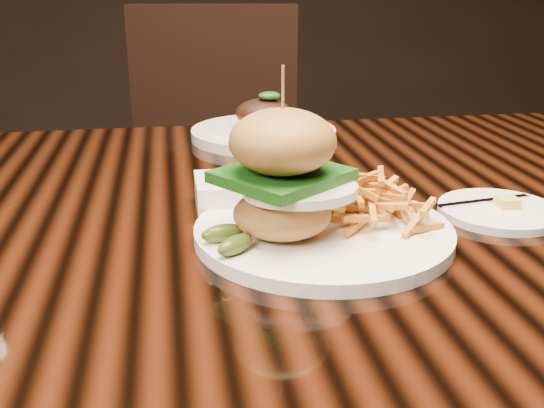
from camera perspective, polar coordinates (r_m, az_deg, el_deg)
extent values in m
cube|color=black|center=(0.83, -1.15, -1.01)|extent=(1.60, 0.90, 0.04)
cylinder|color=white|center=(0.71, 4.60, -2.48)|extent=(0.29, 0.29, 0.01)
ellipsoid|color=olive|center=(0.68, 0.92, -0.87)|extent=(0.11, 0.11, 0.05)
ellipsoid|color=silver|center=(0.66, 2.61, 1.22)|extent=(0.12, 0.10, 0.01)
ellipsoid|color=orange|center=(0.66, 4.65, 1.75)|extent=(0.02, 0.02, 0.01)
cube|color=#1D6519|center=(0.66, 0.94, 2.34)|extent=(0.16, 0.16, 0.01)
ellipsoid|color=#905E27|center=(0.65, 0.96, 5.64)|extent=(0.11, 0.11, 0.07)
cylinder|color=#9C7248|center=(0.64, 0.97, 8.52)|extent=(0.00, 0.00, 0.09)
ellipsoid|color=#2A3B0F|center=(0.64, -3.31, -3.66)|extent=(0.05, 0.04, 0.02)
ellipsoid|color=#2A3B0F|center=(0.67, -4.45, -2.60)|extent=(0.05, 0.03, 0.02)
cylinder|color=white|center=(0.83, 19.66, -0.59)|extent=(0.15, 0.15, 0.01)
cube|color=#E5CA4A|center=(0.83, 20.34, 0.16)|extent=(0.02, 0.02, 0.01)
cube|color=silver|center=(0.84, 18.50, 0.25)|extent=(0.13, 0.03, 0.00)
cube|color=white|center=(0.80, -3.77, 0.96)|extent=(0.11, 0.11, 0.04)
cylinder|color=white|center=(1.14, -0.76, 6.33)|extent=(0.26, 0.26, 0.02)
cylinder|color=white|center=(1.14, -0.76, 6.43)|extent=(0.18, 0.18, 0.02)
ellipsoid|color=black|center=(1.13, -0.77, 8.19)|extent=(0.10, 0.08, 0.05)
ellipsoid|color=#1D6519|center=(1.12, -0.23, 9.70)|extent=(0.04, 0.03, 0.01)
cube|color=black|center=(1.68, -5.43, -0.26)|extent=(0.52, 0.52, 0.06)
cube|color=black|center=(1.81, -5.16, 9.50)|extent=(0.46, 0.12, 0.50)
cylinder|color=black|center=(1.63, -12.47, -10.06)|extent=(0.04, 0.04, 0.45)
cylinder|color=black|center=(1.60, 1.22, -10.22)|extent=(0.04, 0.04, 0.45)
cylinder|color=black|center=(1.96, -10.33, -4.52)|extent=(0.04, 0.04, 0.45)
cylinder|color=black|center=(1.93, 0.87, -4.54)|extent=(0.04, 0.04, 0.45)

